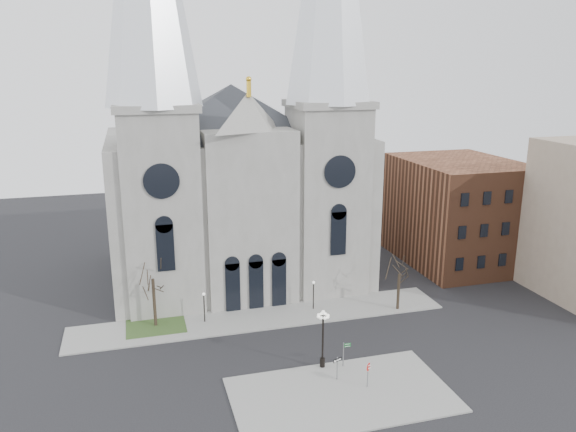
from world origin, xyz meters
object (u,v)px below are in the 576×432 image
object	(u,v)px
stop_sign	(368,369)
one_way_sign	(337,364)
globe_lamp	(323,332)
street_name_sign	(344,352)

from	to	relation	value
stop_sign	one_way_sign	world-z (taller)	stop_sign
globe_lamp	one_way_sign	bearing A→B (deg)	-77.49
globe_lamp	street_name_sign	world-z (taller)	globe_lamp
stop_sign	street_name_sign	xyz separation A→B (m)	(-0.63, 3.75, -0.31)
globe_lamp	street_name_sign	xyz separation A→B (m)	(1.92, -0.38, -2.08)
one_way_sign	street_name_sign	world-z (taller)	street_name_sign
one_way_sign	globe_lamp	bearing A→B (deg)	80.50
street_name_sign	stop_sign	bearing A→B (deg)	-78.71
stop_sign	one_way_sign	bearing A→B (deg)	119.02
street_name_sign	one_way_sign	bearing A→B (deg)	-123.93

